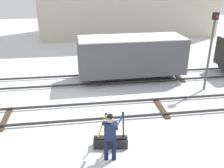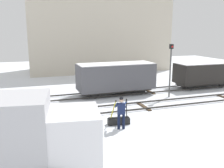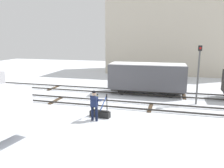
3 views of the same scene
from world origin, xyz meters
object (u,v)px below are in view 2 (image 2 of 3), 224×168
Objects in this scene: switch_lever_frame at (119,120)px; signal_post at (171,65)px; freight_car_back_track at (203,73)px; rail_worker at (121,111)px; freight_car_far_end at (116,77)px.

signal_post is (5.79, 4.27, 2.27)m from switch_lever_frame.
rail_worker is at bearing -146.82° from freight_car_back_track.
freight_car_far_end is 8.52m from freight_car_back_track.
freight_car_back_track reaches higher than rail_worker.
rail_worker is 12.78m from freight_car_back_track.
signal_post reaches higher than switch_lever_frame.
switch_lever_frame is at bearing 87.52° from rail_worker.
freight_car_far_end is 1.19× the size of freight_car_back_track.
freight_car_far_end reaches higher than freight_car_back_track.
switch_lever_frame is at bearing -143.62° from signal_post.
freight_car_far_end is at bearing 79.35° from switch_lever_frame.
freight_car_far_end reaches higher than switch_lever_frame.
rail_worker is 0.43× the size of signal_post.
freight_car_far_end is at bearing 151.02° from signal_post.
freight_car_far_end is (2.17, 7.00, 0.47)m from rail_worker.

